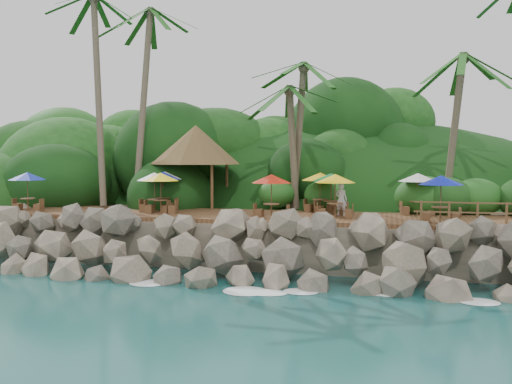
# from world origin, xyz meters

# --- Properties ---
(ground) EXTENTS (140.00, 140.00, 0.00)m
(ground) POSITION_xyz_m (0.00, 0.00, 0.00)
(ground) COLOR #19514F
(ground) RESTS_ON ground
(land_base) EXTENTS (32.00, 25.20, 2.10)m
(land_base) POSITION_xyz_m (0.00, 16.00, 1.05)
(land_base) COLOR gray
(land_base) RESTS_ON ground
(jungle_hill) EXTENTS (44.80, 28.00, 15.40)m
(jungle_hill) POSITION_xyz_m (0.00, 23.50, 0.00)
(jungle_hill) COLOR #143811
(jungle_hill) RESTS_ON ground
(seawall) EXTENTS (29.00, 4.00, 2.30)m
(seawall) POSITION_xyz_m (0.00, 2.00, 1.15)
(seawall) COLOR gray
(seawall) RESTS_ON ground
(terrace) EXTENTS (26.00, 5.00, 0.20)m
(terrace) POSITION_xyz_m (0.00, 6.00, 2.20)
(terrace) COLOR brown
(terrace) RESTS_ON land_base
(jungle_foliage) EXTENTS (44.00, 16.00, 12.00)m
(jungle_foliage) POSITION_xyz_m (0.00, 15.00, 0.00)
(jungle_foliage) COLOR #143811
(jungle_foliage) RESTS_ON ground
(foam_line) EXTENTS (25.20, 0.80, 0.06)m
(foam_line) POSITION_xyz_m (0.00, 0.30, 0.03)
(foam_line) COLOR white
(foam_line) RESTS_ON ground
(palms) EXTENTS (28.03, 7.24, 13.36)m
(palms) POSITION_xyz_m (1.28, 8.83, 11.77)
(palms) COLOR brown
(palms) RESTS_ON ground
(palapa) EXTENTS (5.10, 5.10, 4.60)m
(palapa) POSITION_xyz_m (-4.32, 9.41, 5.79)
(palapa) COLOR brown
(palapa) RESTS_ON ground
(dining_clusters) EXTENTS (22.16, 5.07, 2.03)m
(dining_clusters) POSITION_xyz_m (-0.42, 6.03, 3.98)
(dining_clusters) COLOR brown
(dining_clusters) RESTS_ON terrace
(railing) EXTENTS (7.20, 0.10, 1.00)m
(railing) POSITION_xyz_m (10.94, 3.65, 2.91)
(railing) COLOR brown
(railing) RESTS_ON terrace
(waiter) EXTENTS (0.64, 0.50, 1.56)m
(waiter) POSITION_xyz_m (4.12, 6.23, 3.08)
(waiter) COLOR white
(waiter) RESTS_ON terrace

